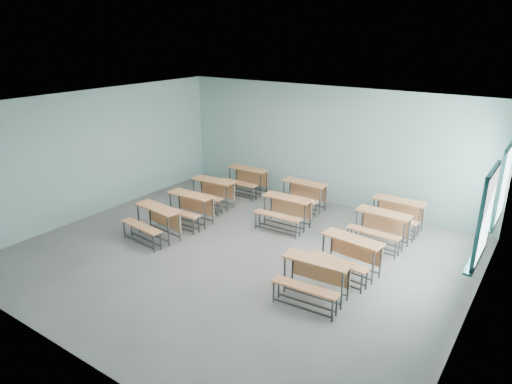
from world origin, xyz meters
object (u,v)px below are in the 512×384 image
(desk_unit_r0c0, at_px, (154,218))
(desk_unit_r2c0, at_px, (211,189))
(desk_unit_r3c2, at_px, (397,211))
(desk_unit_r1c2, at_px, (349,251))
(desk_unit_r3c1, at_px, (303,192))
(desk_unit_r2c2, at_px, (381,224))
(desk_unit_r3c0, at_px, (246,177))
(desk_unit_r0c2, at_px, (314,274))
(desk_unit_r1c0, at_px, (188,205))
(desk_unit_r2c1, at_px, (285,208))

(desk_unit_r0c0, relative_size, desk_unit_r2c0, 1.04)
(desk_unit_r3c2, bearing_deg, desk_unit_r1c2, -92.34)
(desk_unit_r0c0, relative_size, desk_unit_r3c1, 1.07)
(desk_unit_r2c0, height_order, desk_unit_r2c2, same)
(desk_unit_r1c2, xyz_separation_m, desk_unit_r3c0, (-4.43, 2.71, 0.00))
(desk_unit_r3c2, bearing_deg, desk_unit_r0c2, -94.01)
(desk_unit_r0c2, bearing_deg, desk_unit_r1c2, 79.00)
(desk_unit_r1c0, bearing_deg, desk_unit_r3c0, 91.59)
(desk_unit_r1c2, distance_m, desk_unit_r3c0, 5.19)
(desk_unit_r2c2, bearing_deg, desk_unit_r3c2, 90.60)
(desk_unit_r0c2, distance_m, desk_unit_r1c2, 1.18)
(desk_unit_r1c2, bearing_deg, desk_unit_r2c0, 170.31)
(desk_unit_r1c2, relative_size, desk_unit_r2c1, 1.04)
(desk_unit_r1c2, bearing_deg, desk_unit_r2c2, 94.55)
(desk_unit_r0c2, relative_size, desk_unit_r3c1, 1.04)
(desk_unit_r2c1, xyz_separation_m, desk_unit_r3c0, (-2.22, 1.45, 0.00))
(desk_unit_r0c2, height_order, desk_unit_r2c2, same)
(desk_unit_r2c1, relative_size, desk_unit_r3c2, 1.02)
(desk_unit_r3c0, height_order, desk_unit_r3c1, same)
(desk_unit_r2c2, bearing_deg, desk_unit_r0c2, -90.96)
(desk_unit_r2c1, distance_m, desk_unit_r3c0, 2.65)
(desk_unit_r0c2, distance_m, desk_unit_r3c0, 5.78)
(desk_unit_r2c2, bearing_deg, desk_unit_r1c0, -157.55)
(desk_unit_r2c1, relative_size, desk_unit_r3c1, 1.02)
(desk_unit_r0c2, height_order, desk_unit_r2c0, same)
(desk_unit_r0c0, relative_size, desk_unit_r2c2, 1.03)
(desk_unit_r2c2, bearing_deg, desk_unit_r2c1, -167.61)
(desk_unit_r0c0, xyz_separation_m, desk_unit_r2c0, (-0.22, 2.28, 0.00))
(desk_unit_r0c0, height_order, desk_unit_r2c0, same)
(desk_unit_r0c0, bearing_deg, desk_unit_r0c2, 3.94)
(desk_unit_r1c2, bearing_deg, desk_unit_r3c1, 139.91)
(desk_unit_r2c0, distance_m, desk_unit_r3c2, 4.83)
(desk_unit_r0c2, distance_m, desk_unit_r2c1, 3.19)
(desk_unit_r1c0, distance_m, desk_unit_r3c2, 5.06)
(desk_unit_r0c0, distance_m, desk_unit_r3c2, 5.71)
(desk_unit_r1c0, bearing_deg, desk_unit_r3c1, 51.27)
(desk_unit_r2c1, bearing_deg, desk_unit_r3c0, 144.73)
(desk_unit_r3c1, bearing_deg, desk_unit_r0c0, -118.42)
(desk_unit_r1c2, relative_size, desk_unit_r2c0, 1.04)
(desk_unit_r0c2, height_order, desk_unit_r3c0, same)
(desk_unit_r0c2, xyz_separation_m, desk_unit_r3c2, (0.23, 3.79, 0.00))
(desk_unit_r1c0, xyz_separation_m, desk_unit_r2c2, (4.34, 1.54, 0.00))
(desk_unit_r1c0, xyz_separation_m, desk_unit_r2c0, (-0.27, 1.19, 0.00))
(desk_unit_r3c1, bearing_deg, desk_unit_r2c0, -149.75)
(desk_unit_r0c0, xyz_separation_m, desk_unit_r0c2, (4.19, -0.18, 0.00))
(desk_unit_r0c2, bearing_deg, desk_unit_r3c1, 117.80)
(desk_unit_r2c0, height_order, desk_unit_r3c1, same)
(desk_unit_r3c2, bearing_deg, desk_unit_r2c1, -149.87)
(desk_unit_r2c0, height_order, desk_unit_r3c0, same)
(desk_unit_r3c1, bearing_deg, desk_unit_r0c2, -58.27)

